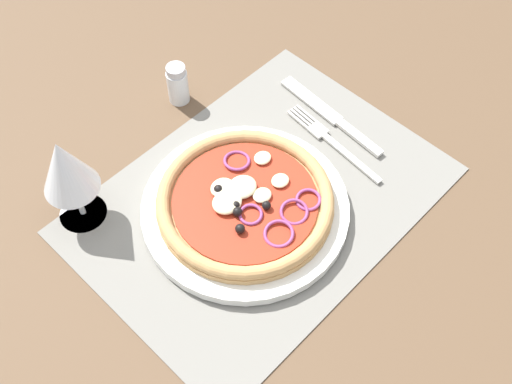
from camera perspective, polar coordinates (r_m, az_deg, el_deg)
The scene contains 8 objects.
ground_plane at distance 88.64cm, azimuth 0.40°, elevation -1.17°, with size 190.00×140.00×2.40cm, color brown.
placemat at distance 87.47cm, azimuth 0.41°, elevation -0.66°, with size 48.76×35.28×0.40cm, color slate.
plate at distance 85.46cm, azimuth -0.90°, elevation -1.55°, with size 27.85×27.85×1.48cm, color silver.
pizza at distance 83.94cm, azimuth -0.89°, elevation -0.84°, with size 23.58×23.58×2.60cm.
fork at distance 93.90cm, azimuth 6.55°, elevation 4.66°, with size 3.17×18.06×0.44cm.
knife at distance 97.04cm, azimuth 6.61°, elevation 6.87°, with size 3.22×20.07×0.62cm.
wine_glass at distance 81.57cm, azimuth -16.64°, elevation 1.97°, with size 7.20×7.20×14.90cm.
pepper_shaker at distance 97.82cm, azimuth -7.01°, elevation 9.54°, with size 3.20×3.20×6.70cm.
Camera 1 is at (-35.83, -33.72, 72.53)cm, focal length 44.81 mm.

